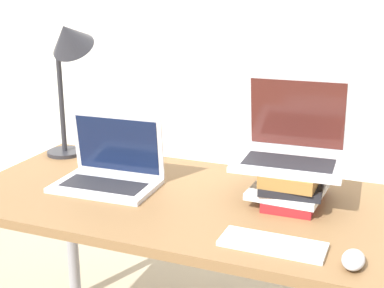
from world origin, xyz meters
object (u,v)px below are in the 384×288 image
object	(u,v)px
wireless_keyboard	(273,244)
desk_lamp	(68,53)
book_stack	(293,184)
laptop_left	(110,172)
laptop_on_books	(292,146)
mouse	(353,260)

from	to	relation	value
wireless_keyboard	desk_lamp	distance (m)	1.06
book_stack	wireless_keyboard	size ratio (longest dim) A/B	0.98
laptop_left	desk_lamp	distance (m)	0.49
desk_lamp	laptop_left	bearing A→B (deg)	-35.69
laptop_left	book_stack	size ratio (longest dim) A/B	1.27
laptop_left	laptop_on_books	world-z (taller)	laptop_on_books
book_stack	desk_lamp	size ratio (longest dim) A/B	0.48
laptop_left	desk_lamp	xyz separation A→B (m)	(-0.27, 0.19, 0.36)
wireless_keyboard	desk_lamp	size ratio (longest dim) A/B	0.50
laptop_on_books	mouse	bearing A→B (deg)	-58.60
laptop_on_books	desk_lamp	distance (m)	0.89
laptop_left	wireless_keyboard	bearing A→B (deg)	-20.46
laptop_left	mouse	xyz separation A→B (m)	(0.82, -0.26, -0.03)
book_stack	mouse	world-z (taller)	book_stack
laptop_left	mouse	bearing A→B (deg)	-17.24
laptop_on_books	mouse	world-z (taller)	laptop_on_books
desk_lamp	mouse	bearing A→B (deg)	-22.36
book_stack	desk_lamp	bearing A→B (deg)	173.43
mouse	desk_lamp	size ratio (longest dim) A/B	0.18
laptop_left	wireless_keyboard	distance (m)	0.66
wireless_keyboard	mouse	world-z (taller)	mouse
book_stack	wireless_keyboard	distance (m)	0.33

